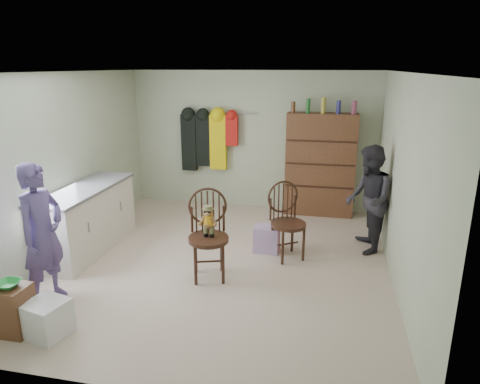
% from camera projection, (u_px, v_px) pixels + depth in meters
% --- Properties ---
extents(ground_plane, '(5.00, 5.00, 0.00)m').
position_uv_depth(ground_plane, '(219.00, 261.00, 5.85)').
color(ground_plane, beige).
rests_on(ground_plane, ground).
extents(room_walls, '(5.00, 5.00, 5.00)m').
position_uv_depth(room_walls, '(227.00, 141.00, 5.90)').
color(room_walls, beige).
rests_on(room_walls, ground).
extents(counter, '(0.64, 1.86, 0.94)m').
position_uv_depth(counter, '(87.00, 219.00, 6.10)').
color(counter, silver).
rests_on(counter, ground).
extents(stool, '(0.35, 0.30, 0.50)m').
position_uv_depth(stool, '(12.00, 310.00, 4.24)').
color(stool, brown).
rests_on(stool, ground).
extents(bowl, '(0.23, 0.23, 0.06)m').
position_uv_depth(bowl, '(8.00, 284.00, 4.16)').
color(bowl, green).
rests_on(bowl, stool).
extents(plastic_tub, '(0.45, 0.44, 0.36)m').
position_uv_depth(plastic_tub, '(47.00, 318.00, 4.21)').
color(plastic_tub, white).
rests_on(plastic_tub, ground).
extents(chair_front, '(0.63, 0.63, 1.13)m').
position_uv_depth(chair_front, '(208.00, 229.00, 5.29)').
color(chair_front, '#3B2014').
rests_on(chair_front, ground).
extents(chair_far, '(0.66, 0.66, 1.07)m').
position_uv_depth(chair_far, '(286.00, 218.00, 5.86)').
color(chair_far, '#3B2014').
rests_on(chair_far, ground).
extents(striped_bag, '(0.36, 0.28, 0.37)m').
position_uv_depth(striped_bag, '(267.00, 239.00, 6.14)').
color(striped_bag, pink).
rests_on(striped_bag, ground).
extents(person_left, '(0.44, 0.62, 1.61)m').
position_uv_depth(person_left, '(42.00, 234.00, 4.67)').
color(person_left, '#574783').
rests_on(person_left, ground).
extents(person_right, '(0.65, 0.80, 1.54)m').
position_uv_depth(person_right, '(368.00, 200.00, 6.00)').
color(person_right, '#2D2B33').
rests_on(person_right, ground).
extents(dresser, '(1.20, 0.39, 2.07)m').
position_uv_depth(dresser, '(320.00, 164.00, 7.50)').
color(dresser, brown).
rests_on(dresser, ground).
extents(coat_rack, '(1.42, 0.12, 1.09)m').
position_uv_depth(coat_rack, '(207.00, 140.00, 7.89)').
color(coat_rack, '#99999E').
rests_on(coat_rack, ground).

